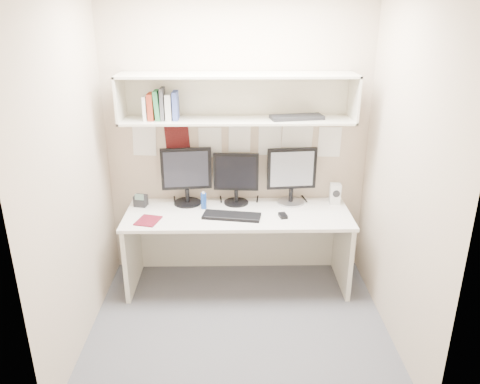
{
  "coord_description": "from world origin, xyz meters",
  "views": [
    {
      "loc": [
        -0.04,
        -3.17,
        2.42
      ],
      "look_at": [
        0.01,
        0.35,
        1.04
      ],
      "focal_mm": 35.0,
      "sensor_mm": 36.0,
      "label": 1
    }
  ],
  "objects_px": {
    "monitor_center": "(236,177)",
    "desk_phone": "(141,201)",
    "monitor_left": "(186,174)",
    "desk": "(238,248)",
    "maroon_notebook": "(148,221)",
    "monitor_right": "(292,174)",
    "keyboard": "(232,216)",
    "speaker": "(335,194)"
  },
  "relations": [
    {
      "from": "desk_phone",
      "to": "speaker",
      "type": "bearing_deg",
      "value": 12.86
    },
    {
      "from": "monitor_center",
      "to": "desk_phone",
      "type": "relative_size",
      "value": 3.59
    },
    {
      "from": "monitor_right",
      "to": "keyboard",
      "type": "bearing_deg",
      "value": -155.13
    },
    {
      "from": "desk",
      "to": "speaker",
      "type": "bearing_deg",
      "value": 12.16
    },
    {
      "from": "monitor_center",
      "to": "keyboard",
      "type": "relative_size",
      "value": 0.96
    },
    {
      "from": "keyboard",
      "to": "maroon_notebook",
      "type": "distance_m",
      "value": 0.72
    },
    {
      "from": "desk",
      "to": "maroon_notebook",
      "type": "relative_size",
      "value": 9.25
    },
    {
      "from": "desk",
      "to": "keyboard",
      "type": "xyz_separation_m",
      "value": [
        -0.06,
        -0.11,
        0.38
      ]
    },
    {
      "from": "monitor_left",
      "to": "keyboard",
      "type": "bearing_deg",
      "value": -44.68
    },
    {
      "from": "maroon_notebook",
      "to": "keyboard",
      "type": "bearing_deg",
      "value": 20.67
    },
    {
      "from": "keyboard",
      "to": "desk_phone",
      "type": "xyz_separation_m",
      "value": [
        -0.84,
        0.27,
        0.04
      ]
    },
    {
      "from": "desk",
      "to": "monitor_right",
      "type": "relative_size",
      "value": 3.8
    },
    {
      "from": "desk",
      "to": "monitor_right",
      "type": "xyz_separation_m",
      "value": [
        0.5,
        0.22,
        0.65
      ]
    },
    {
      "from": "monitor_left",
      "to": "maroon_notebook",
      "type": "distance_m",
      "value": 0.57
    },
    {
      "from": "monitor_left",
      "to": "desk_phone",
      "type": "relative_size",
      "value": 3.98
    },
    {
      "from": "monitor_left",
      "to": "desk_phone",
      "type": "distance_m",
      "value": 0.49
    },
    {
      "from": "desk",
      "to": "maroon_notebook",
      "type": "height_order",
      "value": "maroon_notebook"
    },
    {
      "from": "monitor_right",
      "to": "maroon_notebook",
      "type": "height_order",
      "value": "monitor_right"
    },
    {
      "from": "monitor_left",
      "to": "desk",
      "type": "bearing_deg",
      "value": -31.47
    },
    {
      "from": "monitor_center",
      "to": "monitor_right",
      "type": "distance_m",
      "value": 0.51
    },
    {
      "from": "monitor_right",
      "to": "speaker",
      "type": "height_order",
      "value": "monitor_right"
    },
    {
      "from": "monitor_left",
      "to": "speaker",
      "type": "xyz_separation_m",
      "value": [
        1.37,
        -0.02,
        -0.19
      ]
    },
    {
      "from": "desk",
      "to": "maroon_notebook",
      "type": "bearing_deg",
      "value": -166.93
    },
    {
      "from": "desk",
      "to": "monitor_right",
      "type": "bearing_deg",
      "value": 23.81
    },
    {
      "from": "desk",
      "to": "monitor_center",
      "type": "relative_size",
      "value": 4.16
    },
    {
      "from": "monitor_center",
      "to": "desk_phone",
      "type": "xyz_separation_m",
      "value": [
        -0.88,
        -0.06,
        -0.21
      ]
    },
    {
      "from": "maroon_notebook",
      "to": "monitor_center",
      "type": "bearing_deg",
      "value": 42.65
    },
    {
      "from": "monitor_left",
      "to": "monitor_center",
      "type": "height_order",
      "value": "monitor_left"
    },
    {
      "from": "monitor_center",
      "to": "speaker",
      "type": "height_order",
      "value": "monitor_center"
    },
    {
      "from": "keyboard",
      "to": "desk_phone",
      "type": "distance_m",
      "value": 0.88
    },
    {
      "from": "monitor_right",
      "to": "speaker",
      "type": "bearing_deg",
      "value": -9.04
    },
    {
      "from": "monitor_right",
      "to": "desk_phone",
      "type": "bearing_deg",
      "value": 176.67
    },
    {
      "from": "desk",
      "to": "keyboard",
      "type": "relative_size",
      "value": 4.0
    },
    {
      "from": "keyboard",
      "to": "maroon_notebook",
      "type": "relative_size",
      "value": 2.31
    },
    {
      "from": "maroon_notebook",
      "to": "desk_phone",
      "type": "relative_size",
      "value": 1.62
    },
    {
      "from": "desk",
      "to": "desk_phone",
      "type": "height_order",
      "value": "desk_phone"
    },
    {
      "from": "desk",
      "to": "maroon_notebook",
      "type": "xyz_separation_m",
      "value": [
        -0.77,
        -0.18,
        0.37
      ]
    },
    {
      "from": "monitor_left",
      "to": "monitor_right",
      "type": "height_order",
      "value": "monitor_left"
    },
    {
      "from": "desk",
      "to": "monitor_left",
      "type": "height_order",
      "value": "monitor_left"
    },
    {
      "from": "keyboard",
      "to": "desk_phone",
      "type": "height_order",
      "value": "desk_phone"
    },
    {
      "from": "maroon_notebook",
      "to": "speaker",
      "type": "bearing_deg",
      "value": 27.49
    },
    {
      "from": "desk",
      "to": "speaker",
      "type": "distance_m",
      "value": 1.03
    }
  ]
}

